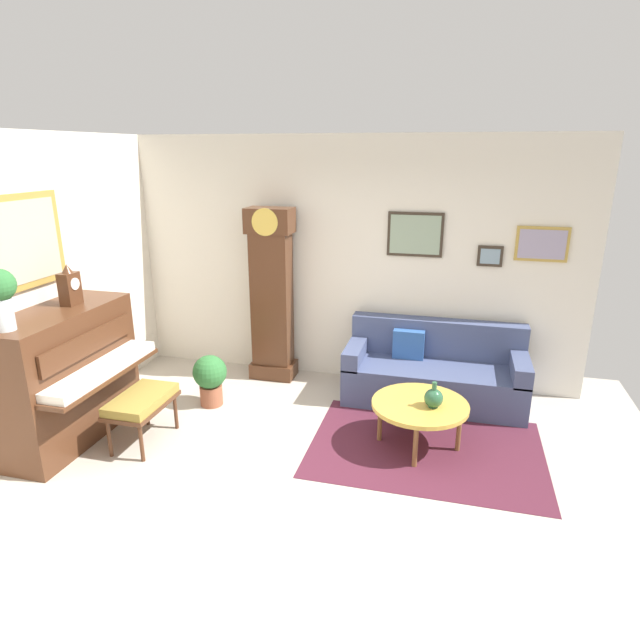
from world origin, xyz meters
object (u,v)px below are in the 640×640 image
coffee_table (420,406)px  green_jug (434,398)px  potted_plant (210,377)px  mantel_clock (70,286)px  piano_bench (142,403)px  grandfather_clock (272,300)px  couch (434,372)px  piano (65,375)px  flower_vase (0,292)px

coffee_table → green_jug: 0.17m
green_jug → potted_plant: 2.38m
mantel_clock → potted_plant: 1.65m
piano_bench → green_jug: green_jug is taller
grandfather_clock → potted_plant: bearing=-114.3°
grandfather_clock → green_jug: size_ratio=8.46×
couch → mantel_clock: mantel_clock is taller
piano_bench → mantel_clock: 1.26m
potted_plant → grandfather_clock: bearing=65.7°
grandfather_clock → mantel_clock: (-1.39, -1.61, 0.46)m
grandfather_clock → green_jug: bearing=-32.3°
piano → green_jug: (3.33, 0.61, -0.11)m
piano_bench → flower_vase: (-0.72, -0.62, 1.17)m
couch → flower_vase: (-3.29, -2.23, 1.26)m
piano_bench → couch: (2.57, 1.61, -0.09)m
flower_vase → grandfather_clock: bearing=59.7°
flower_vase → green_jug: bearing=19.1°
coffee_table → mantel_clock: size_ratio=2.32×
piano_bench → piano: bearing=-173.8°
green_jug → piano: bearing=-169.7°
couch → mantel_clock: 3.77m
coffee_table → mantel_clock: 3.40m
couch → coffee_table: 1.04m
coffee_table → flower_vase: size_ratio=1.52×
coffee_table → grandfather_clock: bearing=147.2°
piano_bench → flower_vase: size_ratio=1.21×
grandfather_clock → coffee_table: bearing=-32.8°
piano_bench → potted_plant: (0.27, 0.86, -0.08)m
grandfather_clock → mantel_clock: bearing=-130.8°
piano → green_jug: piano is taller
piano → coffee_table: piano is taller
piano → couch: bearing=27.2°
piano → potted_plant: 1.40m
mantel_clock → piano_bench: bearing=-11.3°
coffee_table → green_jug: size_ratio=3.67×
grandfather_clock → couch: bearing=-4.3°
flower_vase → potted_plant: 2.18m
couch → piano_bench: bearing=-147.9°
couch → coffee_table: size_ratio=2.16×
couch → piano: bearing=-152.8°
coffee_table → potted_plant: bearing=172.7°
mantel_clock → potted_plant: bearing=36.1°
coffee_table → flower_vase: (-3.21, -1.20, 1.17)m
piano_bench → grandfather_clock: bearing=69.1°
couch → mantel_clock: (-3.29, -1.47, 1.12)m
grandfather_clock → potted_plant: 1.17m
piano → grandfather_clock: grandfather_clock is taller
piano_bench → coffee_table: piano_bench is taller
green_jug → potted_plant: size_ratio=0.43×
couch → mantel_clock: bearing=-156.0°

